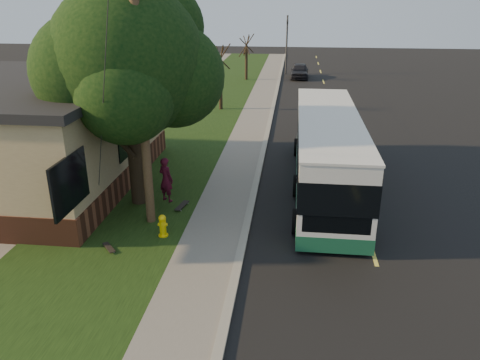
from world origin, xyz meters
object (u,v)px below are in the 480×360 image
at_px(dumpster, 65,168).
at_px(skateboarder, 166,179).
at_px(utility_pole, 141,88).
at_px(leafy_tree, 130,63).
at_px(skateboard_spare, 109,247).
at_px(transit_bus, 327,151).
at_px(bare_tree_far, 246,58).
at_px(distant_car, 300,71).
at_px(bare_tree_near, 220,78).
at_px(fire_hydrant, 163,226).
at_px(traffic_signal, 287,41).
at_px(skateboard_main, 182,206).

bearing_deg(dumpster, skateboarder, -17.68).
height_order(utility_pole, leafy_tree, utility_pole).
height_order(skateboarder, skateboard_spare, skateboarder).
bearing_deg(skateboard_spare, transit_bus, 40.60).
bearing_deg(skateboarder, skateboard_spare, 106.95).
height_order(bare_tree_far, distant_car, bare_tree_far).
relative_size(utility_pole, distant_car, 2.29).
distance_m(bare_tree_near, distant_car, 14.81).
relative_size(dumpster, distant_car, 0.40).
distance_m(fire_hydrant, skateboarder, 2.83).
distance_m(bare_tree_near, skateboard_spare, 19.14).
bearing_deg(utility_pole, skateboarder, 86.19).
height_order(fire_hydrant, dumpster, dumpster).
height_order(bare_tree_far, dumpster, bare_tree_far).
bearing_deg(distant_car, skateboard_spare, -99.11).
xyz_separation_m(utility_pole, traffic_signal, (3.81, 33.01, -1.47)).
xyz_separation_m(leafy_tree, traffic_signal, (4.67, 31.35, -2.00)).
xyz_separation_m(bare_tree_near, distant_car, (5.34, 13.73, -1.47)).
xyz_separation_m(utility_pole, skateboard_spare, (-0.72, -2.02, -4.51)).
xyz_separation_m(skateboard_spare, distant_car, (5.87, 32.76, 0.56)).
relative_size(skateboard_main, skateboard_spare, 1.37).
bearing_deg(skateboard_spare, skateboarder, 77.40).
relative_size(leafy_tree, skateboarder, 4.55).
bearing_deg(skateboarder, skateboard_main, 172.60).
distance_m(bare_tree_far, dumpster, 26.28).
xyz_separation_m(fire_hydrant, leafy_tree, (-1.57, 2.65, 4.73)).
bearing_deg(distant_car, utility_pole, -98.46).
distance_m(bare_tree_far, skateboard_spare, 31.10).
xyz_separation_m(bare_tree_far, skateboard_spare, (-1.03, -31.02, -1.88)).
height_order(traffic_signal, dumpster, traffic_signal).
xyz_separation_m(skateboarder, skateboard_spare, (-0.84, -3.74, -0.81)).
relative_size(fire_hydrant, transit_bus, 0.07).
xyz_separation_m(bare_tree_near, dumpster, (-4.40, -13.78, -1.52)).
height_order(transit_bus, skateboarder, transit_bus).
bearing_deg(skateboard_main, bare_tree_near, 93.62).
bearing_deg(transit_bus, utility_pole, -147.89).
distance_m(skateboarder, dumpster, 4.95).
bearing_deg(skateboarder, bare_tree_near, -59.29).
distance_m(leafy_tree, bare_tree_near, 15.66).
bearing_deg(transit_bus, skateboard_main, -153.66).
xyz_separation_m(traffic_signal, dumpster, (-8.40, -29.78, -2.53)).
relative_size(utility_pole, bare_tree_near, 2.11).
relative_size(fire_hydrant, utility_pole, 0.08).
height_order(leafy_tree, bare_tree_far, leafy_tree).
bearing_deg(dumpster, bare_tree_far, 79.23).
bearing_deg(bare_tree_near, skateboarder, -88.84).
xyz_separation_m(bare_tree_near, skateboard_main, (1.00, -15.80, -2.02)).
xyz_separation_m(fire_hydrant, distant_car, (4.44, 31.73, 0.24)).
bearing_deg(leafy_tree, transit_bus, 17.31).
bearing_deg(bare_tree_near, skateboard_main, -86.38).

